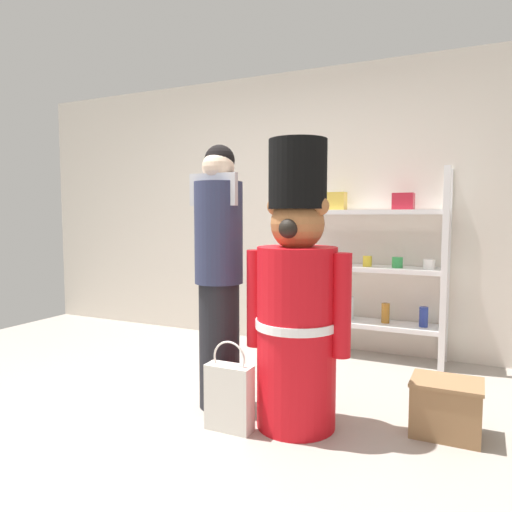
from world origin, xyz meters
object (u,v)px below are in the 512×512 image
teddy_bear_guard (297,303)px  shopping_bag (229,396)px  person_shopper (219,271)px  display_crate (446,407)px  merchandise_shelf (368,264)px

teddy_bear_guard → shopping_bag: 0.67m
teddy_bear_guard → shopping_bag: teddy_bear_guard is taller
person_shopper → teddy_bear_guard: bearing=-6.0°
person_shopper → display_crate: person_shopper is taller
person_shopper → shopping_bag: person_shopper is taller
merchandise_shelf → display_crate: 1.66m
person_shopper → display_crate: 1.56m
shopping_bag → display_crate: size_ratio=1.37×
merchandise_shelf → teddy_bear_guard: teddy_bear_guard is taller
person_shopper → shopping_bag: size_ratio=3.20×
teddy_bear_guard → person_shopper: size_ratio=0.99×
merchandise_shelf → display_crate: merchandise_shelf is taller
teddy_bear_guard → person_shopper: person_shopper is taller
teddy_bear_guard → display_crate: teddy_bear_guard is taller
teddy_bear_guard → display_crate: (0.81, 0.26, -0.58)m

